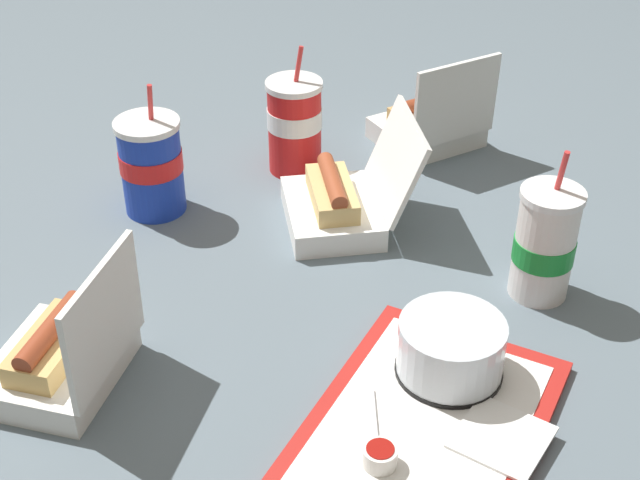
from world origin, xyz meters
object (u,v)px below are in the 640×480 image
at_px(ketchup_cup, 380,456).
at_px(plastic_fork, 371,422).
at_px(soda_cup_corner, 545,244).
at_px(clamshell_hotdog_right, 430,123).
at_px(clamshell_hotdog_center, 62,356).
at_px(clamshell_hotdog_front, 340,201).
at_px(soda_cup_center, 151,165).
at_px(food_tray, 425,426).
at_px(cake_container, 451,350).
at_px(soda_cup_right, 295,124).

height_order(ketchup_cup, plastic_fork, ketchup_cup).
bearing_deg(soda_cup_corner, plastic_fork, 151.48).
height_order(ketchup_cup, clamshell_hotdog_right, clamshell_hotdog_right).
relative_size(clamshell_hotdog_center, clamshell_hotdog_front, 0.72).
relative_size(clamshell_hotdog_right, soda_cup_center, 1.06).
distance_m(ketchup_cup, soda_cup_center, 0.65).
xyz_separation_m(clamshell_hotdog_right, clamshell_hotdog_center, (-0.74, 0.35, -0.00)).
distance_m(plastic_fork, clamshell_hotdog_front, 0.45).
bearing_deg(clamshell_hotdog_center, food_tray, -86.52).
distance_m(clamshell_hotdog_center, soda_cup_corner, 0.66).
relative_size(food_tray, ketchup_cup, 10.47).
bearing_deg(clamshell_hotdog_center, plastic_fork, -88.48).
bearing_deg(food_tray, clamshell_hotdog_right, 8.25).
xyz_separation_m(cake_container, plastic_fork, (-0.11, 0.08, -0.03)).
relative_size(clamshell_hotdog_front, soda_cup_right, 1.14).
height_order(ketchup_cup, clamshell_hotdog_center, clamshell_hotdog_center).
bearing_deg(soda_cup_center, soda_cup_right, -45.26).
height_order(cake_container, plastic_fork, cake_container).
distance_m(clamshell_hotdog_right, clamshell_hotdog_front, 0.32).
relative_size(clamshell_hotdog_center, soda_cup_corner, 0.81).
bearing_deg(food_tray, plastic_fork, 105.54).
distance_m(food_tray, clamshell_hotdog_center, 0.46).
xyz_separation_m(food_tray, cake_container, (0.09, -0.01, 0.04)).
bearing_deg(soda_cup_corner, clamshell_hotdog_right, 28.19).
xyz_separation_m(food_tray, soda_cup_center, (0.38, 0.51, 0.08)).
relative_size(ketchup_cup, soda_cup_corner, 0.17).
bearing_deg(clamshell_hotdog_center, soda_cup_center, 7.15).
bearing_deg(cake_container, clamshell_hotdog_right, 10.79).
bearing_deg(ketchup_cup, clamshell_hotdog_right, 4.57).
distance_m(cake_container, soda_cup_corner, 0.24).
distance_m(cake_container, ketchup_cup, 0.18).
height_order(ketchup_cup, soda_cup_corner, soda_cup_corner).
height_order(food_tray, clamshell_hotdog_right, clamshell_hotdog_right).
xyz_separation_m(plastic_fork, soda_cup_right, (0.58, 0.26, 0.07)).
bearing_deg(ketchup_cup, clamshell_hotdog_center, 83.30).
xyz_separation_m(plastic_fork, soda_cup_center, (0.40, 0.44, 0.07)).
bearing_deg(clamshell_hotdog_center, cake_container, -75.39).
relative_size(plastic_fork, clamshell_hotdog_right, 0.47).
bearing_deg(ketchup_cup, cake_container, -17.91).
distance_m(plastic_fork, clamshell_hotdog_center, 0.39).
bearing_deg(ketchup_cup, soda_cup_center, 45.45).
relative_size(clamshell_hotdog_center, soda_cup_right, 0.82).
height_order(clamshell_hotdog_front, soda_cup_center, soda_cup_center).
bearing_deg(cake_container, clamshell_hotdog_center, 104.61).
bearing_deg(clamshell_hotdog_center, clamshell_hotdog_front, -29.68).
distance_m(food_tray, soda_cup_corner, 0.34).
distance_m(clamshell_hotdog_right, soda_cup_center, 0.52).
xyz_separation_m(ketchup_cup, clamshell_hotdog_front, (0.49, 0.16, 0.01)).
distance_m(cake_container, clamshell_hotdog_right, 0.63).
bearing_deg(clamshell_hotdog_center, soda_cup_corner, -59.44).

